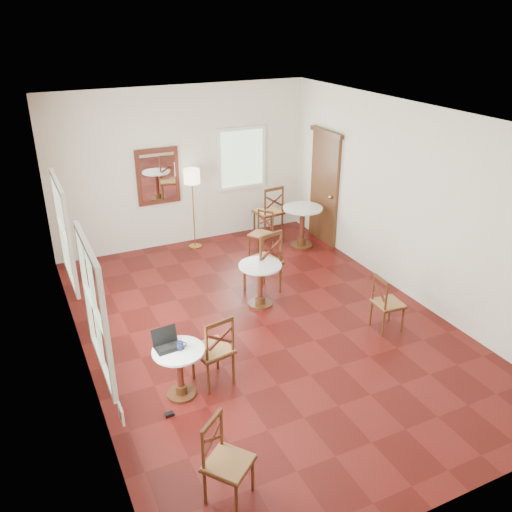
{
  "coord_description": "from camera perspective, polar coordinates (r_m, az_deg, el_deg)",
  "views": [
    {
      "loc": [
        -2.99,
        -5.97,
        4.21
      ],
      "look_at": [
        0.0,
        0.3,
        1.0
      ],
      "focal_mm": 37.62,
      "sensor_mm": 36.0,
      "label": 1
    }
  ],
  "objects": [
    {
      "name": "ground",
      "position": [
        7.9,
        0.95,
        -7.43
      ],
      "size": [
        7.0,
        7.0,
        0.0
      ],
      "primitive_type": "plane",
      "color": "#50100D",
      "rests_on": "ground"
    },
    {
      "name": "chair_mid_a",
      "position": [
        8.54,
        0.81,
        -0.61
      ],
      "size": [
        0.61,
        0.61,
        1.1
      ],
      "rotation": [
        0.0,
        0.0,
        3.38
      ],
      "color": "#4C2913",
      "rests_on": "ground"
    },
    {
      "name": "floor_lamp",
      "position": [
        10.04,
        -6.82,
        7.85
      ],
      "size": [
        0.3,
        0.3,
        1.55
      ],
      "color": "#BF8C3F",
      "rests_on": "ground"
    },
    {
      "name": "navy_mug",
      "position": [
        6.31,
        -8.03,
        -9.38
      ],
      "size": [
        0.12,
        0.08,
        0.09
      ],
      "color": "#101537",
      "rests_on": "cafe_table_near"
    },
    {
      "name": "room_shell",
      "position": [
        7.28,
        -0.34,
        6.2
      ],
      "size": [
        5.02,
        7.02,
        3.01
      ],
      "color": "silver",
      "rests_on": "ground"
    },
    {
      "name": "chair_back_a",
      "position": [
        10.72,
        1.4,
        4.76
      ],
      "size": [
        0.54,
        0.54,
        1.08
      ],
      "rotation": [
        0.0,
        0.0,
        3.24
      ],
      "color": "#4C2913",
      "rests_on": "ground"
    },
    {
      "name": "power_adapter",
      "position": [
        6.43,
        -9.21,
        -16.29
      ],
      "size": [
        0.1,
        0.06,
        0.04
      ],
      "primitive_type": "cube",
      "color": "black",
      "rests_on": "ground"
    },
    {
      "name": "mouse",
      "position": [
        6.4,
        -9.03,
        -9.26
      ],
      "size": [
        0.09,
        0.06,
        0.03
      ],
      "primitive_type": "ellipsoid",
      "rotation": [
        0.0,
        0.0,
        0.1
      ],
      "color": "black",
      "rests_on": "cafe_table_near"
    },
    {
      "name": "chair_near_a",
      "position": [
        6.58,
        -4.55,
        -9.89
      ],
      "size": [
        0.51,
        0.51,
        0.95
      ],
      "rotation": [
        0.0,
        0.0,
        3.33
      ],
      "color": "#4C2913",
      "rests_on": "ground"
    },
    {
      "name": "cafe_table_back",
      "position": [
        10.32,
        4.93,
        3.58
      ],
      "size": [
        0.75,
        0.75,
        0.8
      ],
      "color": "#4C2913",
      "rests_on": "ground"
    },
    {
      "name": "water_glass",
      "position": [
        6.28,
        -8.13,
        -9.54
      ],
      "size": [
        0.06,
        0.06,
        0.1
      ],
      "primitive_type": "cylinder",
      "color": "white",
      "rests_on": "cafe_table_near"
    },
    {
      "name": "chair_mid_b",
      "position": [
        7.84,
        13.73,
        -4.9
      ],
      "size": [
        0.42,
        0.42,
        0.85
      ],
      "rotation": [
        0.0,
        0.0,
        1.5
      ],
      "color": "#4C2913",
      "rests_on": "ground"
    },
    {
      "name": "cafe_table_near",
      "position": [
        6.46,
        -8.13,
        -11.65
      ],
      "size": [
        0.61,
        0.61,
        0.65
      ],
      "color": "#4C2913",
      "rests_on": "ground"
    },
    {
      "name": "chair_near_b",
      "position": [
        5.28,
        -3.18,
        -20.97
      ],
      "size": [
        0.56,
        0.56,
        0.87
      ],
      "rotation": [
        0.0,
        0.0,
        0.67
      ],
      "color": "#4C2913",
      "rests_on": "ground"
    },
    {
      "name": "chair_back_b",
      "position": [
        9.96,
        0.61,
        2.4
      ],
      "size": [
        0.53,
        0.53,
        0.83
      ],
      "rotation": [
        0.0,
        0.0,
        -1.01
      ],
      "color": "#4C2913",
      "rests_on": "ground"
    },
    {
      "name": "laptop",
      "position": [
        6.37,
        -9.49,
        -9.05
      ],
      "size": [
        0.32,
        0.28,
        0.22
      ],
      "rotation": [
        0.0,
        0.0,
        0.09
      ],
      "color": "black",
      "rests_on": "cafe_table_near"
    },
    {
      "name": "cafe_table_mid",
      "position": [
        8.22,
        0.44,
        -2.61
      ],
      "size": [
        0.66,
        0.66,
        0.69
      ],
      "color": "#4C2913",
      "rests_on": "ground"
    }
  ]
}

